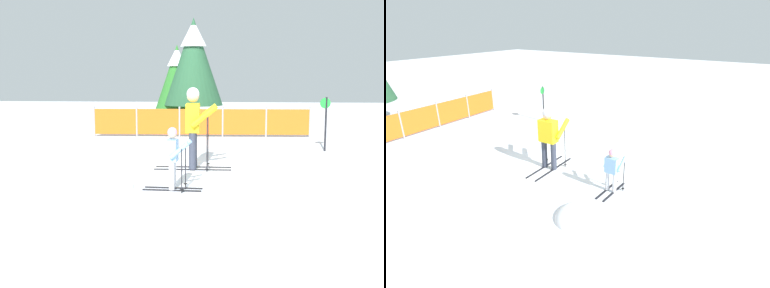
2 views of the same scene
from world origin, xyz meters
TOP-DOWN VIEW (x-y plane):
  - ground_plane at (0.00, 0.00)m, footprint 60.00×60.00m
  - skier_adult at (-0.10, -0.20)m, footprint 1.65×0.74m
  - skier_child at (-0.28, -2.21)m, footprint 1.04×0.53m
  - safety_fence at (-0.37, 5.56)m, footprint 7.24×0.41m
  - conifer_far at (-1.58, 8.90)m, footprint 1.76×1.76m
  - conifer_near at (-0.88, 8.46)m, footprint 2.30×2.30m
  - trail_marker at (3.16, 2.67)m, footprint 0.28×0.06m
  - snow_mound at (-1.58, -2.14)m, footprint 1.14×0.97m

SIDE VIEW (x-z plane):
  - ground_plane at x=0.00m, z-range 0.00..0.00m
  - snow_mound at x=-1.58m, z-range -0.23..0.23m
  - safety_fence at x=-0.37m, z-range 0.00..1.01m
  - skier_child at x=-0.28m, z-range 0.09..1.19m
  - trail_marker at x=3.16m, z-range 0.17..1.62m
  - skier_adult at x=-0.10m, z-range 0.17..1.91m
  - conifer_far at x=-1.58m, z-range 0.39..3.66m
  - conifer_near at x=-0.88m, z-range 0.50..4.77m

